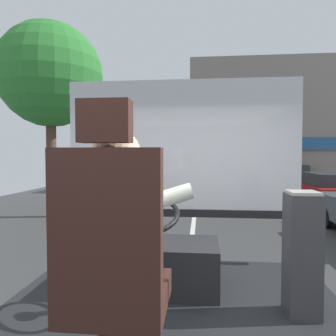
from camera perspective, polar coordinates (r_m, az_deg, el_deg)
name	(u,v)px	position (r m, az deg, el deg)	size (l,w,h in m)	color
ground	(195,213)	(10.85, 4.74, -8.00)	(18.00, 44.00, 0.06)	#393939
driver_seat	(113,273)	(1.58, -9.68, -17.80)	(0.48, 0.48, 1.38)	black
bus_driver	(119,226)	(1.64, -8.58, -10.03)	(0.74, 0.57, 0.75)	black
steering_console	(153,263)	(2.86, -2.61, -16.43)	(1.10, 0.96, 0.83)	black
fare_box	(302,254)	(2.55, 22.60, -13.79)	(0.22, 0.25, 0.89)	#333338
windshield_panel	(182,164)	(3.50, 2.49, 0.78)	(2.50, 0.08, 1.48)	silver
street_tree	(50,76)	(10.84, -20.10, 15.08)	(3.16, 3.16, 5.94)	#4C3828
shop_building	(284,129)	(19.82, 19.81, 6.57)	(10.62, 5.60, 6.83)	gray
parked_car_red	(329,189)	(13.49, 26.50, -3.33)	(1.88, 4.01, 1.25)	maroon
parked_car_black	(287,177)	(17.94, 20.25, -1.57)	(1.79, 4.45, 1.42)	black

